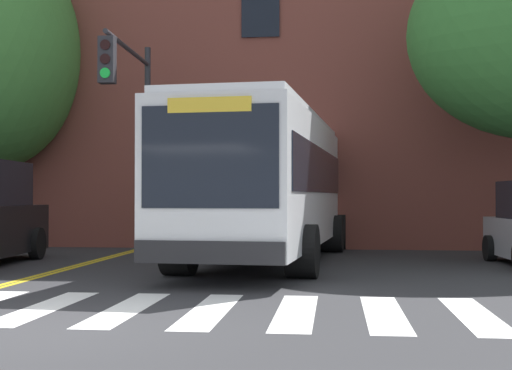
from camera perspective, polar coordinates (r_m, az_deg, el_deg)
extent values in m
plane|color=#303033|center=(8.43, -18.47, -11.15)|extent=(120.00, 120.00, 0.00)
cube|color=white|center=(10.17, -16.54, -9.36)|extent=(0.52, 2.99, 0.01)
cube|color=white|center=(9.80, -10.34, -9.72)|extent=(0.52, 2.99, 0.01)
cube|color=white|center=(9.54, -3.71, -9.97)|extent=(0.52, 2.99, 0.01)
cube|color=white|center=(9.41, 3.21, -10.10)|extent=(0.52, 2.99, 0.01)
cube|color=white|center=(9.42, 10.21, -10.08)|extent=(0.52, 2.99, 0.01)
cube|color=white|center=(9.56, 17.10, -9.91)|extent=(0.52, 2.99, 0.01)
cube|color=gold|center=(24.00, -7.16, -4.50)|extent=(0.12, 36.00, 0.01)
cube|color=gold|center=(23.96, -6.78, -4.50)|extent=(0.12, 36.00, 0.01)
cube|color=white|center=(16.87, 1.34, 0.11)|extent=(3.40, 11.76, 2.72)
cube|color=black|center=(16.71, 5.56, 1.06)|extent=(0.88, 10.64, 0.98)
cube|color=black|center=(17.14, -2.77, 1.00)|extent=(0.88, 10.64, 0.98)
cube|color=black|center=(11.21, -3.77, 2.30)|extent=(2.22, 0.20, 1.63)
cube|color=yellow|center=(11.28, -3.77, 6.44)|extent=(1.36, 0.14, 0.24)
cube|color=#232326|center=(11.19, -3.82, -5.41)|extent=(2.42, 0.29, 0.36)
cube|color=silver|center=(16.96, 1.34, 4.98)|extent=(3.21, 11.28, 0.16)
cylinder|color=black|center=(13.17, 3.73, -5.31)|extent=(0.64, 1.03, 0.99)
cylinder|color=black|center=(13.68, -6.16, -5.14)|extent=(0.64, 1.03, 0.99)
cylinder|color=black|center=(19.33, 6.14, -3.90)|extent=(0.64, 1.03, 0.99)
cylinder|color=black|center=(19.68, -0.74, -3.85)|extent=(0.64, 1.03, 0.99)
cylinder|color=black|center=(20.42, 6.41, -3.74)|extent=(0.64, 1.03, 0.99)
cylinder|color=black|center=(20.76, -0.11, -3.70)|extent=(0.64, 1.03, 0.99)
cylinder|color=black|center=(17.80, -17.12, -4.50)|extent=(0.29, 0.78, 0.76)
cylinder|color=black|center=(17.48, 18.22, -4.82)|extent=(0.25, 0.61, 0.60)
cylinder|color=#28282D|center=(19.19, -8.68, 2.78)|extent=(0.16, 0.16, 5.48)
cylinder|color=#28282D|center=(17.61, -10.14, 10.62)|extent=(0.25, 3.91, 0.11)
cube|color=#28282D|center=(15.79, -11.83, 9.75)|extent=(0.35, 0.29, 1.00)
cylinder|color=black|center=(15.71, -11.98, 10.92)|extent=(0.22, 0.04, 0.22)
cylinder|color=black|center=(15.65, -11.98, 9.85)|extent=(0.22, 0.04, 0.22)
cylinder|color=green|center=(15.60, -11.99, 8.77)|extent=(0.22, 0.04, 0.22)
cube|color=brown|center=(25.44, -10.84, 10.22)|extent=(39.58, 6.95, 12.82)
cube|color=black|center=(20.49, 0.36, 3.84)|extent=(1.10, 0.06, 1.40)
cube|color=black|center=(21.10, 0.36, 13.61)|extent=(1.10, 0.06, 1.40)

